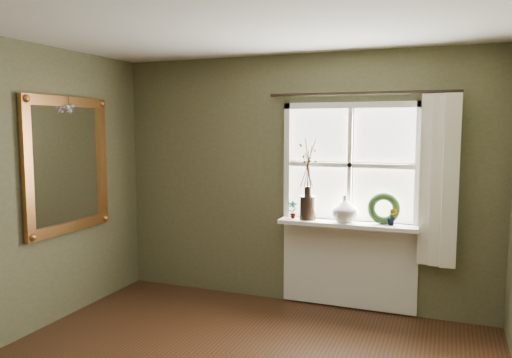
{
  "coord_description": "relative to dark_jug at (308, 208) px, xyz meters",
  "views": [
    {
      "loc": [
        1.47,
        -2.73,
        1.86
      ],
      "look_at": [
        -0.19,
        1.55,
        1.38
      ],
      "focal_mm": 35.0,
      "sensor_mm": 36.0,
      "label": 1
    }
  ],
  "objects": [
    {
      "name": "curtain_rod",
      "position": [
        0.5,
        0.05,
        1.14
      ],
      "size": [
        1.84,
        0.03,
        0.03
      ],
      "primitive_type": "cylinder",
      "rotation": [
        0.0,
        1.57,
        0.0
      ],
      "color": "black",
      "rests_on": "wall_back"
    },
    {
      "name": "gilt_mirror",
      "position": [
        -2.11,
        -1.04,
        0.46
      ],
      "size": [
        0.1,
        1.1,
        1.31
      ],
      "color": "white",
      "rests_on": "wall_left"
    },
    {
      "name": "ceiling",
      "position": [
        -0.15,
        -2.12,
        1.56
      ],
      "size": [
        4.5,
        4.5,
        0.0
      ],
      "primitive_type": "plane",
      "color": "silver",
      "rests_on": "ground"
    },
    {
      "name": "window_apron",
      "position": [
        0.4,
        0.11,
        -0.58
      ],
      "size": [
        1.36,
        0.04,
        0.88
      ],
      "primitive_type": "cube",
      "color": "white",
      "rests_on": "ground"
    },
    {
      "name": "dark_jug",
      "position": [
        0.0,
        0.0,
        0.0
      ],
      "size": [
        0.21,
        0.21,
        0.24
      ],
      "primitive_type": "cylinder",
      "rotation": [
        0.0,
        0.0,
        -0.32
      ],
      "color": "black",
      "rests_on": "window_sill"
    },
    {
      "name": "window_sill",
      "position": [
        0.4,
        0.0,
        -0.14
      ],
      "size": [
        1.36,
        0.26,
        0.04
      ],
      "primitive_type": "cube",
      "color": "white",
      "rests_on": "wall_back"
    },
    {
      "name": "window_frame",
      "position": [
        0.4,
        0.11,
        0.44
      ],
      "size": [
        1.36,
        0.06,
        1.24
      ],
      "color": "white",
      "rests_on": "wall_back"
    },
    {
      "name": "wreath",
      "position": [
        0.75,
        0.04,
        -0.0
      ],
      "size": [
        0.33,
        0.18,
        0.32
      ],
      "primitive_type": "torus",
      "rotation": [
        1.36,
        0.0,
        0.15
      ],
      "color": "#243E1B",
      "rests_on": "window_sill"
    },
    {
      "name": "wall_back",
      "position": [
        -0.15,
        0.18,
        0.26
      ],
      "size": [
        4.0,
        0.1,
        2.6
      ],
      "primitive_type": "cube",
      "color": "brown",
      "rests_on": "ground"
    },
    {
      "name": "curtain",
      "position": [
        1.24,
        0.01,
        0.32
      ],
      "size": [
        0.36,
        0.12,
        1.59
      ],
      "primitive_type": "cube",
      "color": "silver",
      "rests_on": "wall_back"
    },
    {
      "name": "potted_plant_right",
      "position": [
        0.83,
        0.0,
        -0.03
      ],
      "size": [
        0.1,
        0.09,
        0.17
      ],
      "primitive_type": "imported",
      "rotation": [
        0.0,
        0.0,
        -0.14
      ],
      "color": "#243E1B",
      "rests_on": "window_sill"
    },
    {
      "name": "cream_vase",
      "position": [
        0.38,
        0.0,
        0.01
      ],
      "size": [
        0.32,
        0.32,
        0.27
      ],
      "primitive_type": "imported",
      "rotation": [
        0.0,
        0.0,
        0.31
      ],
      "color": "beige",
      "rests_on": "window_sill"
    },
    {
      "name": "potted_plant_left",
      "position": [
        -0.16,
        0.0,
        -0.03
      ],
      "size": [
        0.11,
        0.09,
        0.18
      ],
      "primitive_type": "imported",
      "rotation": [
        0.0,
        0.0,
        0.29
      ],
      "color": "#243E1B",
      "rests_on": "window_sill"
    }
  ]
}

